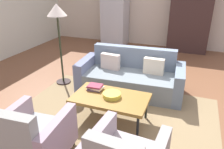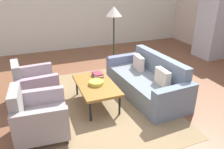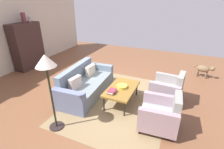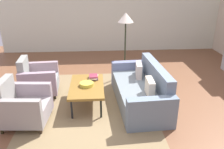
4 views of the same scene
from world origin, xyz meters
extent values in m
plane|color=brown|center=(0.00, 0.00, 0.00)|extent=(10.46, 10.46, 0.00)
cube|color=silver|center=(-4.36, 0.00, 1.40)|extent=(0.12, 7.90, 2.80)
cube|color=olive|center=(-0.33, -0.75, 0.00)|extent=(3.40, 2.60, 0.01)
cube|color=slate|center=(-0.33, 0.30, 0.21)|extent=(1.79, 1.01, 0.42)
cube|color=slate|center=(-0.35, 0.66, 0.43)|extent=(1.75, 0.29, 0.86)
cube|color=slate|center=(0.63, 0.36, 0.31)|extent=(0.24, 0.91, 0.62)
cube|color=slate|center=(-1.29, 0.24, 0.31)|extent=(0.24, 0.91, 0.62)
cube|color=beige|center=(0.11, 0.43, 0.58)|extent=(0.40, 0.13, 0.32)
cube|color=beige|center=(-0.79, 0.37, 0.58)|extent=(0.41, 0.16, 0.32)
cylinder|color=black|center=(-0.86, -0.52, 0.20)|extent=(0.04, 0.04, 0.40)
cylinder|color=black|center=(0.20, -0.52, 0.20)|extent=(0.04, 0.04, 0.40)
cylinder|color=black|center=(-0.86, -1.08, 0.20)|extent=(0.04, 0.04, 0.40)
cylinder|color=black|center=(0.20, -1.08, 0.20)|extent=(0.04, 0.04, 0.40)
cube|color=brown|center=(-0.33, -0.80, 0.43)|extent=(1.20, 0.70, 0.05)
cylinder|color=#3B1D1B|center=(-1.30, -1.58, 0.05)|extent=(0.05, 0.05, 0.10)
cylinder|color=#2B291E|center=(-0.62, -1.53, 0.05)|extent=(0.05, 0.05, 0.10)
cylinder|color=#341E1C|center=(-1.25, -2.26, 0.05)|extent=(0.05, 0.05, 0.10)
cylinder|color=black|center=(-0.57, -2.21, 0.05)|extent=(0.05, 0.05, 0.10)
cube|color=gray|center=(-0.93, -1.90, 0.25)|extent=(0.62, 0.84, 0.30)
cube|color=gray|center=(-0.91, -2.23, 0.49)|extent=(0.57, 0.18, 0.78)
cube|color=gray|center=(-1.27, -1.92, 0.38)|extent=(0.18, 0.81, 0.56)
cube|color=gray|center=(-0.59, -1.87, 0.38)|extent=(0.18, 0.81, 0.56)
cylinder|color=#2D230F|center=(-0.05, -1.53, 0.05)|extent=(0.05, 0.05, 0.10)
cylinder|color=#392C20|center=(0.63, -1.58, 0.05)|extent=(0.05, 0.05, 0.10)
cylinder|color=#361F21|center=(-0.10, -2.21, 0.05)|extent=(0.05, 0.05, 0.10)
cube|color=#9C9194|center=(0.27, -1.90, 0.25)|extent=(0.62, 0.84, 0.30)
cube|color=gray|center=(0.24, -2.23, 0.49)|extent=(0.57, 0.18, 0.78)
cube|color=gray|center=(-0.07, -1.87, 0.38)|extent=(0.18, 0.81, 0.56)
cube|color=gray|center=(0.61, -1.92, 0.38)|extent=(0.18, 0.81, 0.56)
cylinder|color=gold|center=(-0.31, -0.80, 0.49)|extent=(0.29, 0.29, 0.07)
cube|color=#58425D|center=(-0.66, -0.66, 0.47)|extent=(0.25, 0.21, 0.03)
cube|color=beige|center=(-0.66, -0.66, 0.49)|extent=(0.29, 0.21, 0.02)
cube|color=maroon|center=(-0.66, -0.66, 0.52)|extent=(0.24, 0.19, 0.03)
cube|color=#B7BABF|center=(-1.83, 3.50, 0.93)|extent=(0.80, 0.70, 1.85)
cylinder|color=#99999E|center=(-1.78, 3.87, 1.02)|extent=(0.02, 0.02, 0.70)
cylinder|color=black|center=(-1.86, 0.18, 0.01)|extent=(0.32, 0.32, 0.03)
cylinder|color=#262D1B|center=(-1.86, 0.18, 0.76)|extent=(0.04, 0.04, 1.45)
cone|color=beige|center=(-1.86, 0.18, 1.60)|extent=(0.40, 0.40, 0.24)
camera|label=1|loc=(0.78, -3.65, 2.19)|focal=35.42mm
camera|label=2|loc=(3.38, -1.91, 2.37)|focal=35.13mm
camera|label=3|loc=(-4.06, -2.16, 2.68)|focal=26.91mm
camera|label=4|loc=(4.06, -0.57, 2.51)|focal=37.09mm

